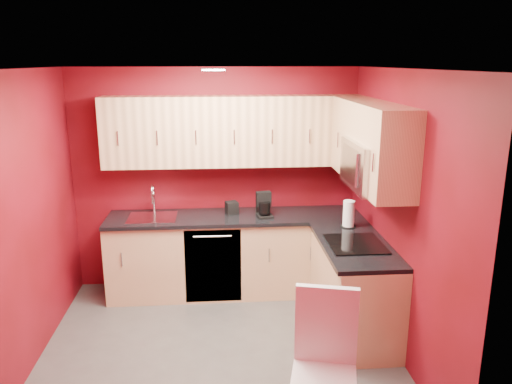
{
  "coord_description": "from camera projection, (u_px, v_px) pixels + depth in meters",
  "views": [
    {
      "loc": [
        0.01,
        -4.06,
        2.56
      ],
      "look_at": [
        0.38,
        0.55,
        1.34
      ],
      "focal_mm": 35.0,
      "sensor_mm": 36.0,
      "label": 1
    }
  ],
  "objects": [
    {
      "name": "floor",
      "position": [
        219.0,
        349.0,
        4.57
      ],
      "size": [
        3.2,
        3.2,
        0.0
      ],
      "primitive_type": "plane",
      "color": "#4E4B49",
      "rests_on": "ground"
    },
    {
      "name": "ceiling",
      "position": [
        213.0,
        69.0,
        3.93
      ],
      "size": [
        3.2,
        3.2,
        0.0
      ],
      "primitive_type": "plane",
      "rotation": [
        3.14,
        0.0,
        0.0
      ],
      "color": "white",
      "rests_on": "wall_back"
    },
    {
      "name": "wall_back",
      "position": [
        216.0,
        179.0,
        5.69
      ],
      "size": [
        3.2,
        0.0,
        3.2
      ],
      "primitive_type": "plane",
      "rotation": [
        1.57,
        0.0,
        0.0
      ],
      "color": "maroon",
      "rests_on": "floor"
    },
    {
      "name": "wall_front",
      "position": [
        218.0,
        302.0,
        2.8
      ],
      "size": [
        3.2,
        0.0,
        3.2
      ],
      "primitive_type": "plane",
      "rotation": [
        -1.57,
        0.0,
        0.0
      ],
      "color": "maroon",
      "rests_on": "floor"
    },
    {
      "name": "wall_left",
      "position": [
        23.0,
        224.0,
        4.12
      ],
      "size": [
        0.0,
        3.0,
        3.0
      ],
      "primitive_type": "plane",
      "rotation": [
        1.57,
        0.0,
        1.57
      ],
      "color": "maroon",
      "rests_on": "floor"
    },
    {
      "name": "wall_right",
      "position": [
        399.0,
        215.0,
        4.37
      ],
      "size": [
        0.0,
        3.0,
        3.0
      ],
      "primitive_type": "plane",
      "rotation": [
        1.57,
        0.0,
        -1.57
      ],
      "color": "maroon",
      "rests_on": "floor"
    },
    {
      "name": "base_cabinets_back",
      "position": [
        235.0,
        255.0,
        5.63
      ],
      "size": [
        2.8,
        0.6,
        0.87
      ],
      "primitive_type": "cube",
      "color": "#E0B180",
      "rests_on": "floor"
    },
    {
      "name": "base_cabinets_right",
      "position": [
        353.0,
        289.0,
        4.8
      ],
      "size": [
        0.6,
        1.3,
        0.87
      ],
      "primitive_type": "cube",
      "color": "#E0B180",
      "rests_on": "floor"
    },
    {
      "name": "countertop_back",
      "position": [
        235.0,
        217.0,
        5.5
      ],
      "size": [
        2.8,
        0.63,
        0.04
      ],
      "primitive_type": "cube",
      "color": "black",
      "rests_on": "base_cabinets_back"
    },
    {
      "name": "countertop_right",
      "position": [
        355.0,
        245.0,
        4.67
      ],
      "size": [
        0.63,
        1.27,
        0.04
      ],
      "primitive_type": "cube",
      "color": "black",
      "rests_on": "base_cabinets_right"
    },
    {
      "name": "upper_cabinets_back",
      "position": [
        234.0,
        131.0,
        5.39
      ],
      "size": [
        2.8,
        0.35,
        0.75
      ],
      "primitive_type": "cube",
      "color": "#E3B381",
      "rests_on": "wall_back"
    },
    {
      "name": "upper_cabinets_right",
      "position": [
        369.0,
        136.0,
        4.62
      ],
      "size": [
        0.35,
        1.55,
        0.75
      ],
      "color": "#E3B381",
      "rests_on": "wall_right"
    },
    {
      "name": "microwave",
      "position": [
        372.0,
        165.0,
        4.44
      ],
      "size": [
        0.42,
        0.76,
        0.42
      ],
      "color": "silver",
      "rests_on": "upper_cabinets_right"
    },
    {
      "name": "cooktop",
      "position": [
        355.0,
        244.0,
        4.63
      ],
      "size": [
        0.5,
        0.55,
        0.01
      ],
      "primitive_type": "cube",
      "color": "black",
      "rests_on": "countertop_right"
    },
    {
      "name": "sink",
      "position": [
        152.0,
        214.0,
        5.43
      ],
      "size": [
        0.52,
        0.42,
        0.35
      ],
      "color": "silver",
      "rests_on": "countertop_back"
    },
    {
      "name": "dishwasher_front",
      "position": [
        213.0,
        266.0,
        5.33
      ],
      "size": [
        0.6,
        0.02,
        0.82
      ],
      "primitive_type": "cube",
      "color": "black",
      "rests_on": "base_cabinets_back"
    },
    {
      "name": "downlight",
      "position": [
        213.0,
        70.0,
        4.22
      ],
      "size": [
        0.2,
        0.2,
        0.01
      ],
      "primitive_type": "cylinder",
      "color": "white",
      "rests_on": "ceiling"
    },
    {
      "name": "coffee_maker",
      "position": [
        265.0,
        205.0,
        5.41
      ],
      "size": [
        0.19,
        0.23,
        0.27
      ],
      "primitive_type": null,
      "rotation": [
        0.0,
        0.0,
        0.14
      ],
      "color": "black",
      "rests_on": "countertop_back"
    },
    {
      "name": "napkin_holder",
      "position": [
        232.0,
        208.0,
        5.54
      ],
      "size": [
        0.16,
        0.16,
        0.14
      ],
      "primitive_type": null,
      "rotation": [
        0.0,
        0.0,
        0.29
      ],
      "color": "black",
      "rests_on": "countertop_back"
    },
    {
      "name": "paper_towel",
      "position": [
        349.0,
        214.0,
        5.09
      ],
      "size": [
        0.21,
        0.21,
        0.28
      ],
      "primitive_type": null,
      "rotation": [
        0.0,
        0.0,
        -0.41
      ],
      "color": "white",
      "rests_on": "countertop_right"
    },
    {
      "name": "dining_chair",
      "position": [
        324.0,
        373.0,
        3.34
      ],
      "size": [
        0.53,
        0.55,
        1.07
      ],
      "primitive_type": null,
      "rotation": [
        0.0,
        0.0,
        -0.25
      ],
      "color": "silver",
      "rests_on": "floor"
    }
  ]
}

